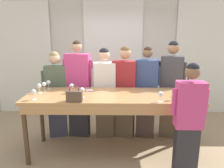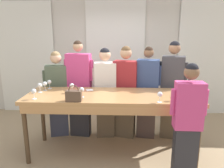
# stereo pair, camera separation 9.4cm
# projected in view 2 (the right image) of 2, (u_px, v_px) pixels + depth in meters

# --- Properties ---
(ground_plane) EXTENTS (18.00, 18.00, 0.00)m
(ground_plane) POSITION_uv_depth(u_px,v_px,m) (112.00, 152.00, 3.73)
(ground_plane) COLOR tan
(wall_back) EXTENTS (12.00, 0.06, 2.80)m
(wall_back) POSITION_uv_depth(u_px,v_px,m) (115.00, 57.00, 5.33)
(wall_back) COLOR beige
(wall_back) RESTS_ON ground_plane
(curtain_panel_left) EXTENTS (1.39, 0.03, 2.69)m
(curtain_panel_left) POSITION_uv_depth(u_px,v_px,m) (27.00, 59.00, 5.37)
(curtain_panel_left) COLOR white
(curtain_panel_left) RESTS_ON ground_plane
(curtain_panel_center) EXTENTS (1.39, 0.03, 2.69)m
(curtain_panel_center) POSITION_uv_depth(u_px,v_px,m) (115.00, 59.00, 5.28)
(curtain_panel_center) COLOR white
(curtain_panel_center) RESTS_ON ground_plane
(curtain_panel_right) EXTENTS (1.39, 0.03, 2.69)m
(curtain_panel_right) POSITION_uv_depth(u_px,v_px,m) (207.00, 60.00, 5.19)
(curtain_panel_right) COLOR white
(curtain_panel_right) RESTS_ON ground_plane
(tasting_bar) EXTENTS (2.73, 0.89, 1.03)m
(tasting_bar) POSITION_uv_depth(u_px,v_px,m) (112.00, 100.00, 3.48)
(tasting_bar) COLOR #B27F4C
(tasting_bar) RESTS_ON ground_plane
(wine_bottle) EXTENTS (0.08, 0.08, 0.34)m
(wine_bottle) POSITION_uv_depth(u_px,v_px,m) (188.00, 87.00, 3.48)
(wine_bottle) COLOR black
(wine_bottle) RESTS_ON tasting_bar
(handbag) EXTENTS (0.23, 0.12, 0.24)m
(handbag) POSITION_uv_depth(u_px,v_px,m) (74.00, 95.00, 3.13)
(handbag) COLOR brown
(handbag) RESTS_ON tasting_bar
(wine_glass_front_left) EXTENTS (0.07, 0.07, 0.16)m
(wine_glass_front_left) POSITION_uv_depth(u_px,v_px,m) (72.00, 86.00, 3.56)
(wine_glass_front_left) COLOR white
(wine_glass_front_left) RESTS_ON tasting_bar
(wine_glass_front_mid) EXTENTS (0.07, 0.07, 0.16)m
(wine_glass_front_mid) POSITION_uv_depth(u_px,v_px,m) (49.00, 82.00, 3.81)
(wine_glass_front_mid) COLOR white
(wine_glass_front_mid) RESTS_ON tasting_bar
(wine_glass_front_right) EXTENTS (0.07, 0.07, 0.16)m
(wine_glass_front_right) POSITION_uv_depth(u_px,v_px,m) (34.00, 92.00, 3.23)
(wine_glass_front_right) COLOR white
(wine_glass_front_right) RESTS_ON tasting_bar
(wine_glass_center_left) EXTENTS (0.07, 0.07, 0.16)m
(wine_glass_center_left) POSITION_uv_depth(u_px,v_px,m) (45.00, 84.00, 3.69)
(wine_glass_center_left) COLOR white
(wine_glass_center_left) RESTS_ON tasting_bar
(wine_glass_center_mid) EXTENTS (0.07, 0.07, 0.16)m
(wine_glass_center_mid) POSITION_uv_depth(u_px,v_px,m) (82.00, 90.00, 3.32)
(wine_glass_center_mid) COLOR white
(wine_glass_center_mid) RESTS_ON tasting_bar
(wine_glass_center_right) EXTENTS (0.07, 0.07, 0.16)m
(wine_glass_center_right) POSITION_uv_depth(u_px,v_px,m) (174.00, 93.00, 3.17)
(wine_glass_center_right) COLOR white
(wine_glass_center_right) RESTS_ON tasting_bar
(wine_glass_back_left) EXTENTS (0.07, 0.07, 0.16)m
(wine_glass_back_left) POSITION_uv_depth(u_px,v_px,m) (160.00, 95.00, 3.07)
(wine_glass_back_left) COLOR white
(wine_glass_back_left) RESTS_ON tasting_bar
(wine_glass_back_mid) EXTENTS (0.07, 0.07, 0.16)m
(wine_glass_back_mid) POSITION_uv_depth(u_px,v_px,m) (201.00, 95.00, 3.08)
(wine_glass_back_mid) COLOR white
(wine_glass_back_mid) RESTS_ON tasting_bar
(wine_glass_back_right) EXTENTS (0.07, 0.07, 0.16)m
(wine_glass_back_right) POSITION_uv_depth(u_px,v_px,m) (40.00, 86.00, 3.57)
(wine_glass_back_right) COLOR white
(wine_glass_back_right) RESTS_ON tasting_bar
(napkin) EXTENTS (0.15, 0.15, 0.00)m
(napkin) POSITION_uv_depth(u_px,v_px,m) (90.00, 90.00, 3.74)
(napkin) COLOR white
(napkin) RESTS_ON tasting_bar
(guest_olive_jacket) EXTENTS (0.52, 0.34, 1.65)m
(guest_olive_jacket) POSITION_uv_depth(u_px,v_px,m) (58.00, 94.00, 4.17)
(guest_olive_jacket) COLOR #383D51
(guest_olive_jacket) RESTS_ON ground_plane
(guest_pink_top) EXTENTS (0.56, 0.26, 1.85)m
(guest_pink_top) POSITION_uv_depth(u_px,v_px,m) (79.00, 89.00, 4.13)
(guest_pink_top) COLOR #28282D
(guest_pink_top) RESTS_ON ground_plane
(guest_cream_sweater) EXTENTS (0.51, 0.32, 1.71)m
(guest_cream_sweater) POSITION_uv_depth(u_px,v_px,m) (105.00, 93.00, 4.13)
(guest_cream_sweater) COLOR brown
(guest_cream_sweater) RESTS_ON ground_plane
(guest_striped_shirt) EXTENTS (0.55, 0.34, 1.75)m
(guest_striped_shirt) POSITION_uv_depth(u_px,v_px,m) (125.00, 92.00, 4.11)
(guest_striped_shirt) COLOR brown
(guest_striped_shirt) RESTS_ON ground_plane
(guest_navy_coat) EXTENTS (0.52, 0.33, 1.74)m
(guest_navy_coat) POSITION_uv_depth(u_px,v_px,m) (147.00, 93.00, 4.09)
(guest_navy_coat) COLOR #473833
(guest_navy_coat) RESTS_ON ground_plane
(guest_beige_cap) EXTENTS (0.51, 0.35, 1.84)m
(guest_beige_cap) POSITION_uv_depth(u_px,v_px,m) (172.00, 90.00, 4.06)
(guest_beige_cap) COLOR brown
(guest_beige_cap) RESTS_ON ground_plane
(host_pouring) EXTENTS (0.47, 0.21, 1.63)m
(host_pouring) POSITION_uv_depth(u_px,v_px,m) (187.00, 123.00, 2.84)
(host_pouring) COLOR #28282D
(host_pouring) RESTS_ON ground_plane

